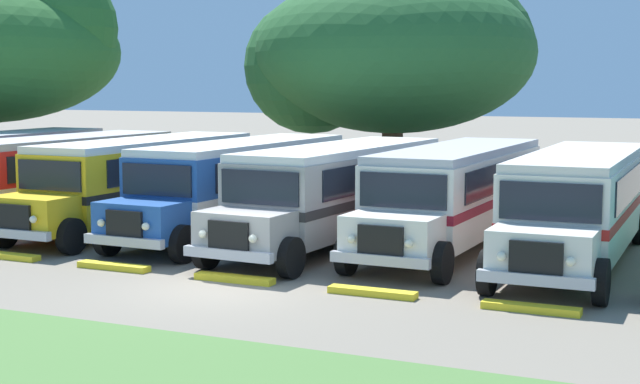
# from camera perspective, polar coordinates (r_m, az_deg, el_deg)

# --- Properties ---
(ground_plane) EXTENTS (220.00, 220.00, 0.00)m
(ground_plane) POSITION_cam_1_polar(r_m,az_deg,el_deg) (21.28, -6.32, -5.88)
(ground_plane) COLOR slate
(parked_bus_slot_1) EXTENTS (3.03, 10.88, 2.82)m
(parked_bus_slot_1) POSITION_cam_1_polar(r_m,az_deg,el_deg) (32.32, -15.84, 1.04)
(parked_bus_slot_1) COLOR red
(parked_bus_slot_1) RESTS_ON ground_plane
(parked_bus_slot_2) EXTENTS (2.79, 10.85, 2.82)m
(parked_bus_slot_2) POSITION_cam_1_polar(r_m,az_deg,el_deg) (30.46, -10.79, 0.85)
(parked_bus_slot_2) COLOR yellow
(parked_bus_slot_2) RESTS_ON ground_plane
(parked_bus_slot_3) EXTENTS (2.92, 10.87, 2.82)m
(parked_bus_slot_3) POSITION_cam_1_polar(r_m,az_deg,el_deg) (28.80, -4.88, 0.61)
(parked_bus_slot_3) COLOR #23519E
(parked_bus_slot_3) RESTS_ON ground_plane
(parked_bus_slot_4) EXTENTS (3.19, 10.91, 2.82)m
(parked_bus_slot_4) POSITION_cam_1_polar(r_m,az_deg,el_deg) (26.82, 1.12, 0.18)
(parked_bus_slot_4) COLOR #9E9993
(parked_bus_slot_4) RESTS_ON ground_plane
(parked_bus_slot_5) EXTENTS (2.82, 10.86, 2.82)m
(parked_bus_slot_5) POSITION_cam_1_polar(r_m,az_deg,el_deg) (26.51, 8.32, 0.04)
(parked_bus_slot_5) COLOR silver
(parked_bus_slot_5) RESTS_ON ground_plane
(parked_bus_slot_6) EXTENTS (2.79, 10.85, 2.82)m
(parked_bus_slot_6) POSITION_cam_1_polar(r_m,az_deg,el_deg) (25.10, 15.56, -0.51)
(parked_bus_slot_6) COLOR silver
(parked_bus_slot_6) RESTS_ON ground_plane
(curb_wheelstop_2) EXTENTS (2.00, 0.36, 0.15)m
(curb_wheelstop_2) POSITION_cam_1_polar(r_m,az_deg,el_deg) (26.01, -18.58, -3.72)
(curb_wheelstop_2) COLOR yellow
(curb_wheelstop_2) RESTS_ON ground_plane
(curb_wheelstop_3) EXTENTS (2.00, 0.36, 0.15)m
(curb_wheelstop_3) POSITION_cam_1_polar(r_m,az_deg,el_deg) (23.82, -12.49, -4.47)
(curb_wheelstop_3) COLOR yellow
(curb_wheelstop_3) RESTS_ON ground_plane
(curb_wheelstop_4) EXTENTS (2.00, 0.36, 0.15)m
(curb_wheelstop_4) POSITION_cam_1_polar(r_m,az_deg,el_deg) (21.94, -5.24, -5.29)
(curb_wheelstop_4) COLOR yellow
(curb_wheelstop_4) RESTS_ON ground_plane
(curb_wheelstop_5) EXTENTS (2.00, 0.36, 0.15)m
(curb_wheelstop_5) POSITION_cam_1_polar(r_m,az_deg,el_deg) (20.48, 3.21, -6.14)
(curb_wheelstop_5) COLOR yellow
(curb_wheelstop_5) RESTS_ON ground_plane
(curb_wheelstop_6) EXTENTS (2.00, 0.36, 0.15)m
(curb_wheelstop_6) POSITION_cam_1_polar(r_m,az_deg,el_deg) (19.53, 12.75, -6.93)
(curb_wheelstop_6) COLOR yellow
(curb_wheelstop_6) RESTS_ON ground_plane
(broad_shade_tree) EXTENTS (11.89, 12.36, 10.17)m
(broad_shade_tree) POSITION_cam_1_polar(r_m,az_deg,el_deg) (39.61, 4.73, 8.64)
(broad_shade_tree) COLOR brown
(broad_shade_tree) RESTS_ON ground_plane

